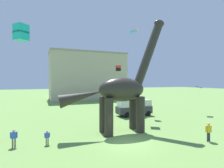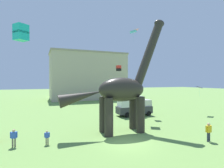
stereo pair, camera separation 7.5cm
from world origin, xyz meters
The scene contains 13 objects.
ground_plane centered at (0.00, 0.00, 0.00)m, with size 240.00×240.00×0.00m, color #6B9347.
dinosaur_sculpture centered at (0.88, 3.30, 4.61)m, with size 12.20×2.59×12.75m.
parked_box_truck centered at (6.53, 10.87, 1.65)m, with size 5.70×2.40×3.20m.
person_near_flyer centered at (-6.74, 2.21, 0.74)m, with size 0.46×0.20×1.23m.
person_photographer centered at (-9.34, 2.62, 0.91)m, with size 0.56×0.25×1.50m.
person_far_spectator centered at (6.96, -2.47, 1.04)m, with size 0.64×0.28×1.72m.
festival_canopy_tent centered at (9.42, 16.90, 2.54)m, with size 3.15×3.15×3.00m.
kite_trailing centered at (17.24, 7.81, 4.50)m, with size 1.63×1.54×1.66m.
kite_mid_left centered at (10.22, 24.97, 8.64)m, with size 1.02×1.02×1.34m.
kite_near_low centered at (8.50, 13.54, 14.58)m, with size 1.15×1.30×1.32m.
kite_high_left centered at (-8.60, 1.02, 9.22)m, with size 1.19×1.19×1.21m.
kite_mid_right centered at (5.83, 9.73, 13.01)m, with size 1.55×1.66×1.67m.
background_building_block centered at (6.54, 40.70, 7.13)m, with size 22.74×12.10×14.25m.
Camera 2 is at (-7.24, -14.18, 5.51)m, focal length 28.60 mm.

